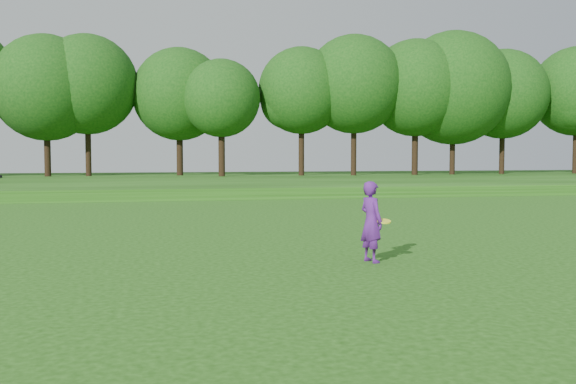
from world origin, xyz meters
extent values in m
plane|color=#1A460D|center=(0.00, 0.00, 0.00)|extent=(140.00, 140.00, 0.00)
cube|color=#1A460D|center=(0.00, 34.00, 0.30)|extent=(130.00, 30.00, 0.60)
cube|color=gray|center=(0.00, 20.00, 0.02)|extent=(130.00, 1.60, 0.04)
imported|color=#561B7D|center=(3.59, -0.13, 0.88)|extent=(0.61, 0.74, 1.75)
cylinder|color=#F7FB27|center=(3.82, -0.28, 0.90)|extent=(0.30, 0.30, 0.09)
camera|label=1|loc=(-0.99, -13.23, 2.34)|focal=40.00mm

